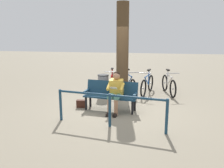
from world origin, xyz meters
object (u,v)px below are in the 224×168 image
at_px(bench, 111,93).
at_px(bicycle_red, 169,85).
at_px(person_reading, 116,90).
at_px(bicycle_black, 112,83).
at_px(litter_bin, 103,86).
at_px(handbag, 82,104).
at_px(bicycle_silver, 147,85).
at_px(tree_trunk, 122,51).
at_px(bicycle_orange, 129,84).

xyz_separation_m(bench, bicycle_red, (-1.83, -2.17, -0.15)).
xyz_separation_m(person_reading, bicycle_black, (0.52, -2.30, -0.31)).
bearing_deg(litter_bin, handbag, 72.38).
bearing_deg(bicycle_red, bicycle_silver, -94.44).
relative_size(bench, bicycle_silver, 1.00).
bearing_deg(litter_bin, tree_trunk, -176.28).
xyz_separation_m(tree_trunk, bicycle_orange, (-0.18, -0.66, -1.30)).
xyz_separation_m(handbag, tree_trunk, (-1.10, -1.36, 1.54)).
xyz_separation_m(tree_trunk, bicycle_black, (0.50, -0.72, -1.30)).
xyz_separation_m(bench, person_reading, (-0.17, 0.19, 0.16)).
relative_size(bench, person_reading, 1.37).
relative_size(tree_trunk, bicycle_red, 2.02).
distance_m(handbag, litter_bin, 1.41).
distance_m(litter_bin, bicycle_black, 0.78).
bearing_deg(bicycle_black, bicycle_orange, 79.67).
height_order(bench, tree_trunk, tree_trunk).
height_order(bicycle_red, bicycle_orange, same).
height_order(bench, bicycle_black, bicycle_black).
xyz_separation_m(handbag, bicycle_black, (-0.60, -2.08, 0.24)).
distance_m(handbag, bicycle_orange, 2.40).
bearing_deg(bicycle_black, bicycle_silver, 81.28).
bearing_deg(bicycle_black, handbag, -21.75).
relative_size(bicycle_orange, bicycle_black, 0.94).
relative_size(person_reading, bicycle_orange, 0.77).
bearing_deg(bicycle_orange, tree_trunk, -38.07).
bearing_deg(bicycle_red, handbag, -66.46).
xyz_separation_m(person_reading, bicycle_red, (-1.66, -2.36, -0.31)).
relative_size(bicycle_silver, bicycle_orange, 1.05).
bearing_deg(tree_trunk, bicycle_black, -54.81).
distance_m(tree_trunk, bicycle_orange, 1.47).
bearing_deg(bicycle_silver, bench, -13.02).
bearing_deg(bicycle_silver, bicycle_black, -79.34).
xyz_separation_m(bench, handbag, (0.95, -0.04, -0.39)).
relative_size(tree_trunk, bicycle_orange, 2.12).
bearing_deg(bicycle_orange, person_reading, -27.09).
distance_m(handbag, tree_trunk, 2.34).
height_order(handbag, tree_trunk, tree_trunk).
height_order(tree_trunk, bicycle_black, tree_trunk).
height_order(handbag, bicycle_orange, bicycle_orange).
bearing_deg(bench, person_reading, 139.15).
distance_m(bicycle_orange, bicycle_black, 0.68).
bearing_deg(bicycle_silver, handbag, -30.95).
xyz_separation_m(person_reading, tree_trunk, (0.02, -1.58, 1.00)).
bearing_deg(bicycle_red, litter_bin, -84.83).
height_order(litter_bin, bicycle_black, bicycle_black).
height_order(litter_bin, bicycle_red, bicycle_red).
bearing_deg(bicycle_black, person_reading, 7.17).
height_order(litter_bin, bicycle_silver, bicycle_silver).
relative_size(handbag, bicycle_red, 0.18).
bearing_deg(tree_trunk, bicycle_orange, -105.06).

